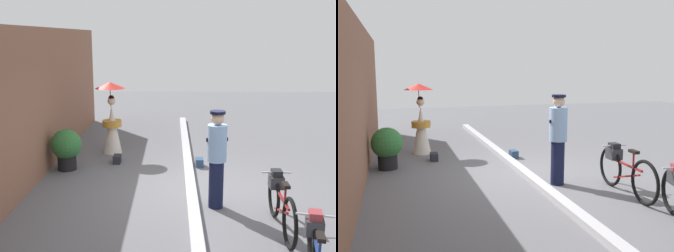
{
  "view_description": "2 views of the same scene",
  "coord_description": "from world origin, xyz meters",
  "views": [
    {
      "loc": [
        -7.67,
        0.36,
        2.98
      ],
      "look_at": [
        0.19,
        0.45,
        1.28
      ],
      "focal_mm": 44.63,
      "sensor_mm": 36.0,
      "label": 1
    },
    {
      "loc": [
        -7.3,
        2.56,
        2.21
      ],
      "look_at": [
        0.31,
        0.33,
        1.03
      ],
      "focal_mm": 40.85,
      "sensor_mm": 36.0,
      "label": 2
    }
  ],
  "objects": [
    {
      "name": "person_with_parasol",
      "position": [
        2.81,
        1.92,
        0.91
      ],
      "size": [
        0.76,
        0.76,
        1.84
      ],
      "color": "silver",
      "rests_on": "ground_plane"
    },
    {
      "name": "bicycle_near_officer",
      "position": [
        -1.53,
        -1.33,
        0.45
      ],
      "size": [
        1.86,
        0.48,
        0.85
      ],
      "color": "black",
      "rests_on": "ground_plane"
    },
    {
      "name": "sidewalk_curb",
      "position": [
        0.0,
        0.0,
        0.06
      ],
      "size": [
        14.0,
        0.2,
        0.12
      ],
      "primitive_type": "cube",
      "color": "#B2B2B7",
      "rests_on": "ground_plane"
    },
    {
      "name": "building_wall",
      "position": [
        0.0,
        3.36,
        1.59
      ],
      "size": [
        14.0,
        0.4,
        3.17
      ],
      "primitive_type": "cube",
      "color": "brown",
      "rests_on": "ground_plane"
    },
    {
      "name": "backpack_spare",
      "position": [
        1.91,
        1.68,
        0.1
      ],
      "size": [
        0.3,
        0.17,
        0.19
      ],
      "color": "#26262D",
      "rests_on": "ground_plane"
    },
    {
      "name": "ground_plane",
      "position": [
        0.0,
        0.0,
        0.0
      ],
      "size": [
        30.0,
        30.0,
        0.0
      ],
      "primitive_type": "plane",
      "color": "slate"
    },
    {
      "name": "potted_plant_by_door",
      "position": [
        1.41,
        2.75,
        0.53
      ],
      "size": [
        0.7,
        0.69,
        0.94
      ],
      "color": "black",
      "rests_on": "ground_plane"
    },
    {
      "name": "person_officer",
      "position": [
        -0.7,
        -0.41,
        0.93
      ],
      "size": [
        0.34,
        0.38,
        1.74
      ],
      "color": "#141938",
      "rests_on": "ground_plane"
    },
    {
      "name": "backpack_on_pavement",
      "position": [
        1.67,
        -0.27,
        0.1
      ],
      "size": [
        0.29,
        0.17,
        0.19
      ],
      "color": "navy",
      "rests_on": "ground_plane"
    }
  ]
}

